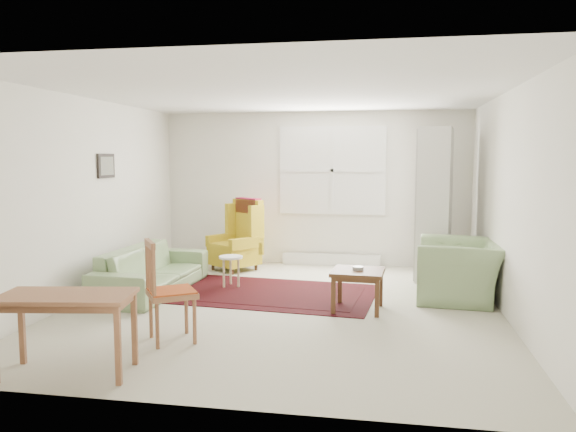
% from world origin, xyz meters
% --- Properties ---
extents(room, '(5.04, 5.54, 2.51)m').
position_xyz_m(room, '(0.02, 0.21, 1.26)').
color(room, '#BBB7A0').
rests_on(room, ground).
extents(rug, '(2.76, 1.92, 0.03)m').
position_xyz_m(rug, '(-0.26, 0.59, 0.01)').
color(rug, black).
rests_on(rug, ground).
extents(sofa, '(0.87, 2.06, 0.82)m').
position_xyz_m(sofa, '(-1.83, 0.43, 0.41)').
color(sofa, gray).
rests_on(sofa, ground).
extents(armchair, '(1.09, 1.22, 0.88)m').
position_xyz_m(armchair, '(2.09, 0.72, 0.44)').
color(armchair, gray).
rests_on(armchair, ground).
extents(wingback_chair, '(0.93, 0.93, 1.13)m').
position_xyz_m(wingback_chair, '(-1.15, 1.99, 0.56)').
color(wingback_chair, gold).
rests_on(wingback_chair, ground).
extents(coffee_table, '(0.62, 0.62, 0.48)m').
position_xyz_m(coffee_table, '(0.87, -0.00, 0.24)').
color(coffee_table, '#492A16').
rests_on(coffee_table, ground).
extents(stool, '(0.38, 0.38, 0.43)m').
position_xyz_m(stool, '(-0.89, 0.87, 0.22)').
color(stool, white).
rests_on(stool, ground).
extents(cabinet, '(0.59, 0.93, 2.18)m').
position_xyz_m(cabinet, '(1.87, 1.91, 1.09)').
color(cabinet, silver).
rests_on(cabinet, ground).
extents(desk, '(1.12, 0.69, 0.67)m').
position_xyz_m(desk, '(-1.35, -2.35, 0.33)').
color(desk, brown).
rests_on(desk, ground).
extents(desk_chair, '(0.60, 0.60, 0.99)m').
position_xyz_m(desk_chair, '(-0.82, -1.42, 0.49)').
color(desk_chair, brown).
rests_on(desk_chair, ground).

